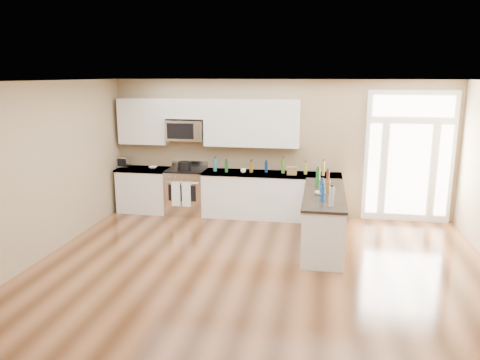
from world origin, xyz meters
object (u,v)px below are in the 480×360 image
object	(u,v)px
kitchen_range	(187,191)
stockpot	(185,166)
toaster_oven	(124,162)
peninsula_cabinet	(323,221)

from	to	relation	value
kitchen_range	stockpot	bearing A→B (deg)	-87.75
kitchen_range	toaster_oven	size ratio (longest dim) A/B	4.14
kitchen_range	stockpot	size ratio (longest dim) A/B	4.08
toaster_oven	kitchen_range	bearing A→B (deg)	5.85
kitchen_range	stockpot	distance (m)	0.58
peninsula_cabinet	kitchen_range	world-z (taller)	kitchen_range
peninsula_cabinet	kitchen_range	distance (m)	3.20
kitchen_range	stockpot	world-z (taller)	stockpot
kitchen_range	peninsula_cabinet	bearing A→B (deg)	-26.89
kitchen_range	stockpot	xyz separation A→B (m)	(0.00, -0.12, 0.57)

